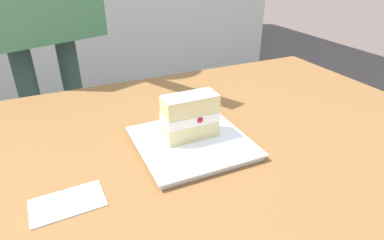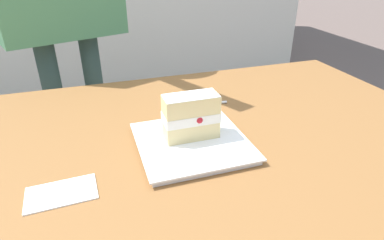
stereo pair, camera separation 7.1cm
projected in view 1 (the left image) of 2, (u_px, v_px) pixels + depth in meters
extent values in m
cylinder|color=brown|center=(280.00, 143.00, 1.48)|extent=(0.07, 0.07, 0.69)
cube|color=brown|center=(172.00, 173.00, 0.68)|extent=(1.53, 1.04, 0.04)
cube|color=white|center=(192.00, 144.00, 0.74)|extent=(0.23, 0.23, 0.01)
cube|color=white|center=(192.00, 141.00, 0.73)|extent=(0.25, 0.25, 0.00)
cube|color=#EAD18C|center=(190.00, 129.00, 0.74)|extent=(0.12, 0.05, 0.04)
cube|color=white|center=(190.00, 117.00, 0.72)|extent=(0.13, 0.06, 0.02)
sphere|color=#B21923|center=(200.00, 110.00, 0.76)|extent=(0.01, 0.01, 0.01)
sphere|color=#B21923|center=(200.00, 120.00, 0.71)|extent=(0.02, 0.02, 0.02)
cube|color=#EAD18C|center=(190.00, 104.00, 0.71)|extent=(0.12, 0.05, 0.04)
cube|color=white|center=(190.00, 96.00, 0.70)|extent=(0.12, 0.05, 0.00)
cylinder|color=silver|center=(194.00, 103.00, 0.94)|extent=(0.14, 0.03, 0.01)
cube|color=silver|center=(166.00, 106.00, 0.92)|extent=(0.03, 0.03, 0.01)
cube|color=white|center=(67.00, 203.00, 0.57)|extent=(0.13, 0.08, 0.00)
cylinder|color=#334B43|center=(42.00, 144.00, 1.34)|extent=(0.08, 0.08, 0.83)
cylinder|color=#334B43|center=(81.00, 129.00, 1.45)|extent=(0.08, 0.08, 0.83)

